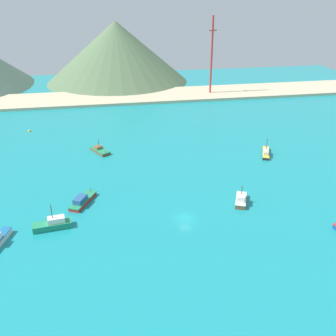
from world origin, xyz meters
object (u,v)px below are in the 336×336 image
Objects in this scene: fishing_boat_5 at (100,150)px; buoy_0 at (29,131)px; fishing_boat_0 at (82,201)px; radio_tower at (212,56)px; fishing_boat_7 at (241,200)px; fishing_boat_8 at (53,224)px; fishing_boat_4 at (266,153)px.

fishing_boat_5 reaches higher than buoy_0.
radio_tower is at bearing 58.09° from fishing_boat_0.
fishing_boat_8 is (-44.99, -3.11, 0.07)m from fishing_boat_7.
fishing_boat_8 is 68.76m from buoy_0.
fishing_boat_4 is 9.31× the size of buoy_0.
fishing_boat_8 reaches higher than fishing_boat_4.
fishing_boat_5 is 8.17× the size of buoy_0.
fishing_boat_7 reaches higher than buoy_0.
buoy_0 is (-58.22, 64.35, -0.77)m from fishing_boat_7.
radio_tower is (21.50, 103.66, 17.63)m from fishing_boat_7.
fishing_boat_0 is 60.77m from fishing_boat_4.
fishing_boat_4 reaches higher than fishing_boat_5.
fishing_boat_4 is at bearing 56.71° from fishing_boat_7.
fishing_boat_5 is 44.54m from fishing_boat_8.
fishing_boat_7 is 107.33m from radio_tower.
fishing_boat_8 is (-6.30, -10.11, 0.22)m from fishing_boat_0.
fishing_boat_7 is 7.24× the size of buoy_0.
buoy_0 is (-13.23, 67.47, -0.84)m from fishing_boat_8.
fishing_boat_0 is 1.16× the size of fishing_boat_5.
buoy_0 is at bearing 154.57° from fishing_boat_4.
fishing_boat_5 is at bearing 129.95° from fishing_boat_7.
fishing_boat_4 reaches higher than fishing_boat_0.
fishing_boat_0 is at bearing -121.91° from radio_tower.
fishing_boat_8 is (-11.58, -43.00, 0.40)m from fishing_boat_5.
fishing_boat_7 is at bearing -10.25° from fishing_boat_0.
radio_tower reaches higher than buoy_0.
fishing_boat_0 is 60.59m from buoy_0.
buoy_0 is at bearing 101.09° from fishing_boat_8.
fishing_boat_8 is (-63.34, -31.06, 0.28)m from fishing_boat_4.
fishing_boat_4 is at bearing -92.38° from radio_tower.
buoy_0 is at bearing 108.80° from fishing_boat_0.
fishing_boat_0 is at bearing 169.75° from fishing_boat_7.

